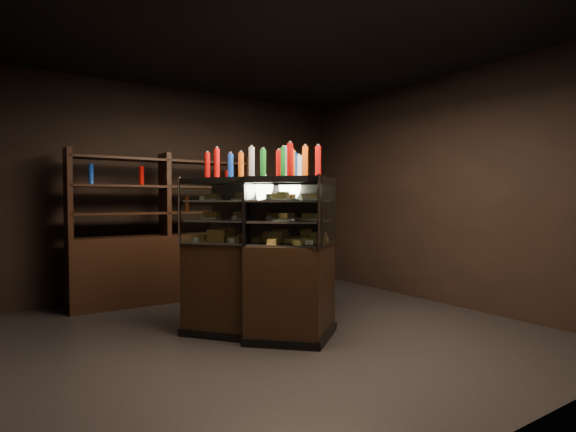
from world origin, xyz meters
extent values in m
plane|color=black|center=(0.00, 0.00, 0.00)|extent=(5.00, 5.00, 0.00)
cube|color=black|center=(0.00, 2.50, 1.50)|extent=(5.00, 0.02, 3.00)
cube|color=black|center=(0.00, -2.50, 1.50)|extent=(5.00, 0.02, 3.00)
cube|color=black|center=(2.50, 0.00, 1.50)|extent=(0.02, 5.00, 3.00)
cube|color=black|center=(0.00, 0.00, 3.00)|extent=(5.00, 5.00, 0.02)
cube|color=black|center=(0.21, 0.03, 0.47)|extent=(1.50, 1.52, 0.93)
cube|color=black|center=(0.21, 0.03, 0.04)|extent=(1.55, 1.57, 0.08)
cube|color=black|center=(0.21, 0.03, 1.56)|extent=(1.50, 1.52, 0.06)
cube|color=silver|center=(0.21, 0.03, 0.94)|extent=(1.42, 1.44, 0.02)
cube|color=silver|center=(0.21, 0.03, 1.16)|extent=(1.42, 1.44, 0.02)
cube|color=silver|center=(0.21, 0.03, 1.36)|extent=(1.42, 1.44, 0.02)
cube|color=white|center=(0.47, -0.22, 1.26)|extent=(0.99, 1.04, 0.66)
cylinder|color=silver|center=(0.96, 0.30, 1.26)|extent=(0.03, 0.03, 0.68)
cylinder|color=silver|center=(-0.03, -0.73, 1.26)|extent=(0.03, 0.03, 0.68)
cube|color=black|center=(-0.19, 0.05, 0.47)|extent=(1.45, 1.56, 0.93)
cube|color=black|center=(-0.19, 0.05, 0.04)|extent=(1.49, 1.61, 0.08)
cube|color=black|center=(-0.19, 0.05, 1.56)|extent=(1.45, 1.56, 0.06)
cube|color=silver|center=(-0.19, 0.05, 0.94)|extent=(1.37, 1.48, 0.02)
cube|color=silver|center=(-0.19, 0.05, 1.16)|extent=(1.37, 1.48, 0.02)
cube|color=silver|center=(-0.19, 0.05, 1.36)|extent=(1.37, 1.48, 0.02)
cube|color=white|center=(-0.48, -0.18, 1.26)|extent=(0.90, 1.12, 0.66)
cylinder|color=silver|center=(-0.03, -0.73, 1.26)|extent=(0.03, 0.03, 0.68)
cylinder|color=silver|center=(-0.92, 0.38, 1.26)|extent=(0.03, 0.03, 0.68)
cube|color=gold|center=(-0.18, -0.43, 0.98)|extent=(0.19, 0.19, 0.06)
cube|color=gold|center=(-0.04, -0.28, 0.98)|extent=(0.19, 0.19, 0.06)
cube|color=gold|center=(0.10, -0.14, 0.98)|extent=(0.19, 0.19, 0.06)
cube|color=gold|center=(0.24, 0.01, 0.98)|extent=(0.19, 0.19, 0.06)
cube|color=gold|center=(0.37, 0.15, 0.98)|extent=(0.19, 0.19, 0.06)
cube|color=gold|center=(0.51, 0.29, 0.98)|extent=(0.19, 0.19, 0.06)
cube|color=gold|center=(0.65, 0.44, 0.98)|extent=(0.19, 0.19, 0.06)
cylinder|color=white|center=(-0.17, -0.36, 1.18)|extent=(0.24, 0.24, 0.02)
cube|color=gold|center=(-0.17, -0.36, 1.21)|extent=(0.18, 0.18, 0.05)
cylinder|color=white|center=(0.08, -0.10, 1.18)|extent=(0.24, 0.24, 0.02)
cube|color=gold|center=(0.08, -0.10, 1.21)|extent=(0.18, 0.18, 0.05)
cylinder|color=white|center=(0.33, 0.16, 1.18)|extent=(0.24, 0.24, 0.02)
cube|color=gold|center=(0.33, 0.16, 1.21)|extent=(0.18, 0.18, 0.05)
cylinder|color=white|center=(0.58, 0.42, 1.18)|extent=(0.24, 0.24, 0.02)
cube|color=gold|center=(0.58, 0.42, 1.21)|extent=(0.18, 0.18, 0.05)
cylinder|color=white|center=(-0.17, -0.36, 1.38)|extent=(0.24, 0.24, 0.02)
cube|color=gold|center=(-0.17, -0.36, 1.41)|extent=(0.18, 0.18, 0.05)
cylinder|color=white|center=(0.08, -0.10, 1.38)|extent=(0.24, 0.24, 0.02)
cube|color=gold|center=(0.08, -0.10, 1.41)|extent=(0.18, 0.18, 0.05)
cylinder|color=white|center=(0.33, 0.16, 1.38)|extent=(0.24, 0.24, 0.02)
cube|color=gold|center=(0.33, 0.16, 1.41)|extent=(0.18, 0.18, 0.05)
cylinder|color=white|center=(0.58, 0.42, 1.38)|extent=(0.24, 0.24, 0.02)
cube|color=gold|center=(0.58, 0.42, 1.41)|extent=(0.18, 0.18, 0.05)
cube|color=gold|center=(-0.59, 0.50, 0.98)|extent=(0.18, 0.20, 0.06)
cube|color=gold|center=(-0.47, 0.34, 0.98)|extent=(0.18, 0.20, 0.06)
cube|color=gold|center=(-0.35, 0.18, 0.98)|extent=(0.18, 0.20, 0.06)
cube|color=gold|center=(-0.22, 0.03, 0.98)|extent=(0.18, 0.20, 0.06)
cube|color=gold|center=(-0.10, -0.13, 0.98)|extent=(0.18, 0.20, 0.06)
cube|color=gold|center=(0.03, -0.29, 0.98)|extent=(0.18, 0.20, 0.06)
cube|color=gold|center=(0.15, -0.44, 0.98)|extent=(0.18, 0.20, 0.06)
cylinder|color=white|center=(-0.53, 0.47, 1.18)|extent=(0.24, 0.24, 0.02)
cube|color=gold|center=(-0.53, 0.47, 1.21)|extent=(0.17, 0.19, 0.05)
cylinder|color=white|center=(-0.31, 0.19, 1.18)|extent=(0.24, 0.24, 0.02)
cube|color=gold|center=(-0.31, 0.19, 1.21)|extent=(0.17, 0.19, 0.05)
cylinder|color=white|center=(-0.08, -0.09, 1.18)|extent=(0.24, 0.24, 0.02)
cube|color=gold|center=(-0.08, -0.09, 1.21)|extent=(0.17, 0.19, 0.05)
cylinder|color=white|center=(0.15, -0.37, 1.18)|extent=(0.24, 0.24, 0.02)
cube|color=gold|center=(0.15, -0.37, 1.21)|extent=(0.17, 0.19, 0.05)
cylinder|color=white|center=(-0.53, 0.47, 1.38)|extent=(0.24, 0.24, 0.02)
cube|color=gold|center=(-0.53, 0.47, 1.41)|extent=(0.17, 0.19, 0.05)
cylinder|color=white|center=(-0.31, 0.19, 1.38)|extent=(0.24, 0.24, 0.02)
cube|color=gold|center=(-0.31, 0.19, 1.41)|extent=(0.17, 0.19, 0.05)
cylinder|color=white|center=(-0.08, -0.09, 1.38)|extent=(0.24, 0.24, 0.02)
cube|color=gold|center=(-0.08, -0.09, 1.41)|extent=(0.17, 0.19, 0.05)
cylinder|color=white|center=(0.15, -0.37, 1.38)|extent=(0.24, 0.24, 0.02)
cube|color=gold|center=(0.15, -0.37, 1.41)|extent=(0.17, 0.19, 0.05)
cylinder|color=#147223|center=(-0.21, -0.40, 1.73)|extent=(0.06, 0.06, 0.28)
cylinder|color=silver|center=(-0.21, -0.40, 1.88)|extent=(0.03, 0.03, 0.02)
cylinder|color=silver|center=(-0.11, -0.31, 1.73)|extent=(0.06, 0.06, 0.28)
cylinder|color=silver|center=(-0.11, -0.31, 1.88)|extent=(0.03, 0.03, 0.02)
cylinder|color=#D8590A|center=(-0.02, -0.21, 1.73)|extent=(0.06, 0.06, 0.28)
cylinder|color=silver|center=(-0.02, -0.21, 1.88)|extent=(0.03, 0.03, 0.02)
cylinder|color=#B20C0A|center=(0.07, -0.11, 1.73)|extent=(0.06, 0.06, 0.28)
cylinder|color=silver|center=(0.07, -0.11, 1.88)|extent=(0.03, 0.03, 0.02)
cylinder|color=#0F38B2|center=(0.16, -0.02, 1.73)|extent=(0.06, 0.06, 0.28)
cylinder|color=silver|center=(0.16, -0.02, 1.88)|extent=(0.03, 0.03, 0.02)
cylinder|color=black|center=(0.26, 0.08, 1.73)|extent=(0.06, 0.06, 0.28)
cylinder|color=silver|center=(0.26, 0.08, 1.88)|extent=(0.03, 0.03, 0.02)
cylinder|color=yellow|center=(0.35, 0.18, 1.73)|extent=(0.06, 0.06, 0.28)
cylinder|color=silver|center=(0.35, 0.18, 1.88)|extent=(0.03, 0.03, 0.02)
cylinder|color=#147223|center=(0.44, 0.27, 1.73)|extent=(0.06, 0.06, 0.28)
cylinder|color=silver|center=(0.44, 0.27, 1.88)|extent=(0.03, 0.03, 0.02)
cylinder|color=silver|center=(0.53, 0.37, 1.73)|extent=(0.06, 0.06, 0.28)
cylinder|color=silver|center=(0.53, 0.37, 1.88)|extent=(0.03, 0.03, 0.02)
cylinder|color=#D8590A|center=(0.62, 0.46, 1.73)|extent=(0.06, 0.06, 0.28)
cylinder|color=silver|center=(0.62, 0.46, 1.88)|extent=(0.03, 0.03, 0.02)
cylinder|color=#147223|center=(-0.57, 0.52, 1.73)|extent=(0.06, 0.06, 0.28)
cylinder|color=silver|center=(-0.57, 0.52, 1.88)|extent=(0.03, 0.03, 0.02)
cylinder|color=silver|center=(-0.48, 0.41, 1.73)|extent=(0.06, 0.06, 0.28)
cylinder|color=silver|center=(-0.48, 0.41, 1.88)|extent=(0.03, 0.03, 0.02)
cylinder|color=#D8590A|center=(-0.40, 0.31, 1.73)|extent=(0.06, 0.06, 0.28)
cylinder|color=silver|center=(-0.40, 0.31, 1.88)|extent=(0.03, 0.03, 0.02)
cylinder|color=#B20C0A|center=(-0.32, 0.21, 1.73)|extent=(0.06, 0.06, 0.28)
cylinder|color=silver|center=(-0.32, 0.21, 1.88)|extent=(0.03, 0.03, 0.02)
cylinder|color=#0F38B2|center=(-0.23, 0.10, 1.73)|extent=(0.06, 0.06, 0.28)
cylinder|color=silver|center=(-0.23, 0.10, 1.88)|extent=(0.03, 0.03, 0.02)
cylinder|color=black|center=(-0.15, 0.00, 1.73)|extent=(0.06, 0.06, 0.28)
cylinder|color=silver|center=(-0.15, 0.00, 1.88)|extent=(0.03, 0.03, 0.02)
cylinder|color=yellow|center=(-0.07, -0.11, 1.73)|extent=(0.06, 0.06, 0.28)
cylinder|color=silver|center=(-0.07, -0.11, 1.88)|extent=(0.03, 0.03, 0.02)
cylinder|color=#147223|center=(0.01, -0.21, 1.73)|extent=(0.06, 0.06, 0.28)
cylinder|color=silver|center=(0.01, -0.21, 1.88)|extent=(0.03, 0.03, 0.02)
cylinder|color=silver|center=(0.10, -0.32, 1.73)|extent=(0.06, 0.06, 0.28)
cylinder|color=silver|center=(0.10, -0.32, 1.88)|extent=(0.03, 0.03, 0.02)
cylinder|color=#D8590A|center=(0.18, -0.42, 1.73)|extent=(0.06, 0.06, 0.28)
cylinder|color=silver|center=(0.18, -0.42, 1.88)|extent=(0.03, 0.03, 0.02)
cylinder|color=black|center=(1.11, 0.70, 0.09)|extent=(0.24, 0.24, 0.18)
cone|color=#185622|center=(1.11, 0.70, 0.43)|extent=(0.36, 0.36, 0.50)
cone|color=#185622|center=(1.11, 0.70, 0.60)|extent=(0.28, 0.28, 0.35)
cube|color=black|center=(-0.51, 2.05, 0.45)|extent=(2.44, 0.43, 0.90)
cube|color=black|center=(-1.70, 2.05, 1.45)|extent=(0.06, 0.38, 1.10)
cube|color=black|center=(-0.51, 2.05, 1.45)|extent=(0.06, 0.38, 1.10)
cube|color=black|center=(0.68, 2.05, 1.45)|extent=(0.06, 0.38, 1.10)
cube|color=black|center=(-0.51, 2.05, 1.20)|extent=(2.39, 0.39, 0.03)
cube|color=black|center=(-0.51, 2.05, 1.55)|extent=(2.39, 0.39, 0.03)
cube|color=black|center=(-0.51, 2.05, 1.90)|extent=(2.39, 0.39, 0.03)
cylinder|color=#147223|center=(-1.43, 2.05, 1.32)|extent=(0.06, 0.06, 0.22)
cylinder|color=silver|center=(-0.82, 2.05, 1.32)|extent=(0.06, 0.06, 0.22)
cylinder|color=#D8590A|center=(-0.20, 2.05, 1.32)|extent=(0.06, 0.06, 0.22)
cylinder|color=#B20C0A|center=(0.42, 2.05, 1.32)|extent=(0.06, 0.06, 0.22)
camera|label=1|loc=(-2.49, -3.92, 1.37)|focal=28.00mm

